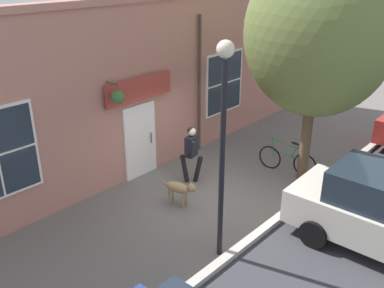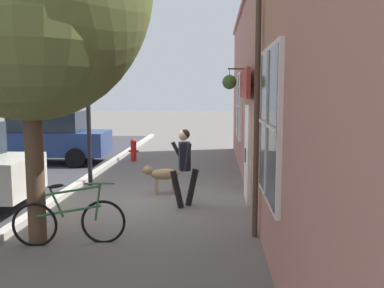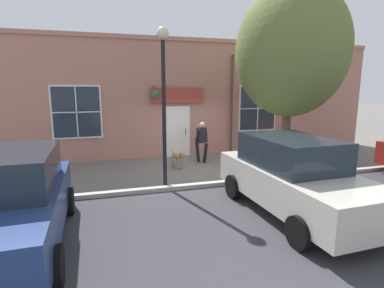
# 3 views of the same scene
# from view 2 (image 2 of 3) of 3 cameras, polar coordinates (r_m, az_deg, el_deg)

# --- Properties ---
(ground_plane) EXTENTS (90.00, 90.00, 0.00)m
(ground_plane) POSITION_cam_2_polar(r_m,az_deg,el_deg) (9.38, -5.96, -7.75)
(ground_plane) COLOR #66605B
(storefront_facade) EXTENTS (0.95, 18.00, 4.86)m
(storefront_facade) POSITION_cam_2_polar(r_m,az_deg,el_deg) (9.01, 8.84, 7.23)
(storefront_facade) COLOR #B27566
(storefront_facade) RESTS_ON ground_plane
(pedestrian_walking) EXTENTS (0.61, 0.55, 1.62)m
(pedestrian_walking) POSITION_cam_2_polar(r_m,az_deg,el_deg) (8.80, -1.03, -2.27)
(pedestrian_walking) COLOR black
(pedestrian_walking) RESTS_ON ground_plane
(dog_on_leash) EXTENTS (1.07, 0.42, 0.71)m
(dog_on_leash) POSITION_cam_2_polar(r_m,az_deg,el_deg) (10.01, -4.04, -4.04)
(dog_on_leash) COLOR #997A51
(dog_on_leash) RESTS_ON ground_plane
(leaning_bicycle) EXTENTS (1.72, 0.31, 1.00)m
(leaning_bicycle) POSITION_cam_2_polar(r_m,az_deg,el_deg) (7.04, -16.02, -9.77)
(leaning_bicycle) COLOR black
(leaning_bicycle) RESTS_ON ground_plane
(parked_car_nearest_curb) EXTENTS (4.36, 2.05, 1.75)m
(parked_car_nearest_curb) POSITION_cam_2_polar(r_m,az_deg,el_deg) (15.11, -19.05, 0.88)
(parked_car_nearest_curb) COLOR navy
(parked_car_nearest_curb) RESTS_ON ground_plane
(street_lamp) EXTENTS (0.32, 0.32, 4.44)m
(street_lamp) POSITION_cam_2_polar(r_m,az_deg,el_deg) (11.09, -13.80, 9.65)
(street_lamp) COLOR black
(street_lamp) RESTS_ON ground_plane
(fire_hydrant) EXTENTS (0.34, 0.20, 0.77)m
(fire_hydrant) POSITION_cam_2_polar(r_m,az_deg,el_deg) (14.94, -7.80, -0.74)
(fire_hydrant) COLOR red
(fire_hydrant) RESTS_ON ground_plane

